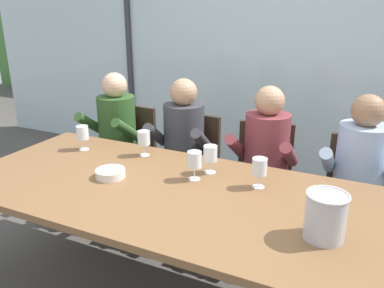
% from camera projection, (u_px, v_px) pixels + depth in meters
% --- Properties ---
extents(ground, '(14.00, 14.00, 0.00)m').
position_uv_depth(ground, '(225.00, 222.00, 3.30)').
color(ground, '#4C4742').
extents(window_glass_panel, '(7.65, 0.03, 2.60)m').
position_uv_depth(window_glass_panel, '(274.00, 50.00, 3.93)').
color(window_glass_panel, silver).
rests_on(window_glass_panel, ground).
extents(window_mullion_left, '(0.06, 0.06, 2.60)m').
position_uv_depth(window_mullion_left, '(129.00, 44.00, 4.62)').
color(window_mullion_left, '#38383D').
rests_on(window_mullion_left, ground).
extents(hillside_vineyard, '(13.65, 2.40, 1.87)m').
position_uv_depth(hillside_vineyard, '(321.00, 53.00, 6.94)').
color(hillside_vineyard, '#477A38').
rests_on(hillside_vineyard, ground).
extents(dining_table, '(2.45, 1.11, 0.75)m').
position_uv_depth(dining_table, '(165.00, 198.00, 2.22)').
color(dining_table, brown).
rests_on(dining_table, ground).
extents(chair_near_curtain, '(0.46, 0.46, 0.88)m').
position_uv_depth(chair_near_curtain, '(129.00, 148.00, 3.51)').
color(chair_near_curtain, '#332319').
rests_on(chair_near_curtain, ground).
extents(chair_left_of_center, '(0.48, 0.48, 0.88)m').
position_uv_depth(chair_left_of_center, '(191.00, 160.00, 3.25)').
color(chair_left_of_center, '#332319').
rests_on(chair_left_of_center, ground).
extents(chair_center, '(0.50, 0.50, 0.88)m').
position_uv_depth(chair_center, '(263.00, 172.00, 3.00)').
color(chair_center, '#332319').
rests_on(chair_center, ground).
extents(chair_right_of_center, '(0.47, 0.47, 0.88)m').
position_uv_depth(chair_right_of_center, '(356.00, 191.00, 2.69)').
color(chair_right_of_center, '#332319').
rests_on(chair_right_of_center, ground).
extents(person_olive_shirt, '(0.47, 0.62, 1.20)m').
position_uv_depth(person_olive_shirt, '(112.00, 134.00, 3.33)').
color(person_olive_shirt, '#2D5123').
rests_on(person_olive_shirt, ground).
extents(person_charcoal_jacket, '(0.49, 0.63, 1.20)m').
position_uv_depth(person_charcoal_jacket, '(180.00, 146.00, 3.06)').
color(person_charcoal_jacket, '#38383D').
rests_on(person_charcoal_jacket, ground).
extents(person_maroon_top, '(0.46, 0.61, 1.20)m').
position_uv_depth(person_maroon_top, '(263.00, 159.00, 2.79)').
color(person_maroon_top, brown).
rests_on(person_maroon_top, ground).
extents(person_pale_blue_shirt, '(0.47, 0.62, 1.20)m').
position_uv_depth(person_pale_blue_shirt, '(358.00, 175.00, 2.53)').
color(person_pale_blue_shirt, '#9EB2D1').
rests_on(person_pale_blue_shirt, ground).
extents(ice_bucket_primary, '(0.19, 0.19, 0.21)m').
position_uv_depth(ice_bucket_primary, '(325.00, 215.00, 1.69)').
color(ice_bucket_primary, '#B7B7BC').
rests_on(ice_bucket_primary, dining_table).
extents(tasting_bowl, '(0.18, 0.18, 0.05)m').
position_uv_depth(tasting_bowl, '(110.00, 173.00, 2.33)').
color(tasting_bowl, silver).
rests_on(tasting_bowl, dining_table).
extents(wine_glass_by_left_taster, '(0.08, 0.08, 0.17)m').
position_uv_depth(wine_glass_by_left_taster, '(144.00, 139.00, 2.64)').
color(wine_glass_by_left_taster, silver).
rests_on(wine_glass_by_left_taster, dining_table).
extents(wine_glass_near_bucket, '(0.08, 0.08, 0.17)m').
position_uv_depth(wine_glass_near_bucket, '(194.00, 161.00, 2.27)').
color(wine_glass_near_bucket, silver).
rests_on(wine_glass_near_bucket, dining_table).
extents(wine_glass_center_pour, '(0.08, 0.08, 0.17)m').
position_uv_depth(wine_glass_center_pour, '(259.00, 168.00, 2.17)').
color(wine_glass_center_pour, silver).
rests_on(wine_glass_center_pour, dining_table).
extents(wine_glass_by_right_taster, '(0.08, 0.08, 0.17)m').
position_uv_depth(wine_glass_by_right_taster, '(83.00, 134.00, 2.75)').
color(wine_glass_by_right_taster, silver).
rests_on(wine_glass_by_right_taster, dining_table).
extents(wine_glass_spare_empty, '(0.08, 0.08, 0.17)m').
position_uv_depth(wine_glass_spare_empty, '(210.00, 155.00, 2.36)').
color(wine_glass_spare_empty, silver).
rests_on(wine_glass_spare_empty, dining_table).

